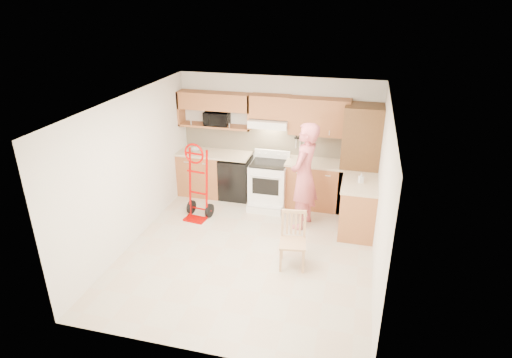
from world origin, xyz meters
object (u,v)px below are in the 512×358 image
at_px(range, 268,181).
at_px(hand_truck, 196,185).
at_px(microwave, 217,118).
at_px(person, 304,176).
at_px(dining_chair, 293,241).

bearing_deg(range, hand_truck, -145.07).
xyz_separation_m(range, hand_truck, (-1.19, -0.83, 0.14)).
height_order(microwave, person, person).
bearing_deg(range, dining_chair, -66.90).
relative_size(person, hand_truck, 1.46).
distance_m(microwave, range, 1.64).
bearing_deg(hand_truck, person, 13.58).
xyz_separation_m(person, hand_truck, (-1.97, -0.20, -0.31)).
xyz_separation_m(range, dining_chair, (0.83, -1.94, -0.08)).
height_order(microwave, dining_chair, microwave).
bearing_deg(dining_chair, microwave, 122.74).
height_order(hand_truck, dining_chair, hand_truck).
relative_size(hand_truck, dining_chair, 1.50).
xyz_separation_m(microwave, range, (1.16, -0.37, -1.10)).
height_order(microwave, hand_truck, microwave).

